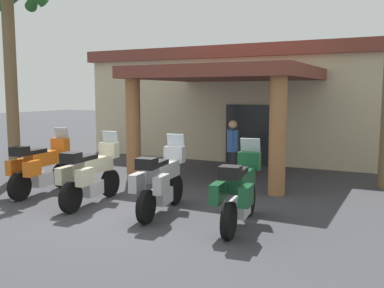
{
  "coord_description": "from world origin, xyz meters",
  "views": [
    {
      "loc": [
        5.26,
        -7.35,
        2.54
      ],
      "look_at": [
        0.05,
        2.54,
        1.2
      ],
      "focal_mm": 40.55,
      "sensor_mm": 36.0,
      "label": 1
    }
  ],
  "objects": [
    {
      "name": "motel_building",
      "position": [
        -0.04,
        10.39,
        2.13
      ],
      "size": [
        14.34,
        11.73,
        4.2
      ],
      "rotation": [
        0.0,
        0.0,
        0.01
      ],
      "color": "beige",
      "rests_on": "ground_plane"
    },
    {
      "name": "motorcycle_cream",
      "position": [
        -1.27,
        0.12,
        0.7
      ],
      "size": [
        0.76,
        2.21,
        1.61
      ],
      "rotation": [
        0.0,
        0.0,
        1.68
      ],
      "color": "black",
      "rests_on": "ground_plane"
    },
    {
      "name": "motorcycle_silver",
      "position": [
        0.53,
        0.23,
        0.7
      ],
      "size": [
        0.83,
        2.21,
        1.61
      ],
      "rotation": [
        0.0,
        0.0,
        1.72
      ],
      "color": "black",
      "rests_on": "ground_plane"
    },
    {
      "name": "motorcycle_orange",
      "position": [
        -3.06,
        0.33,
        0.7
      ],
      "size": [
        0.76,
        2.21,
        1.61
      ],
      "rotation": [
        0.0,
        0.0,
        1.69
      ],
      "color": "black",
      "rests_on": "ground_plane"
    },
    {
      "name": "pedestrian",
      "position": [
        0.63,
        3.89,
        1.02
      ],
      "size": [
        0.4,
        0.4,
        1.76
      ],
      "rotation": [
        0.0,
        0.0,
        3.92
      ],
      "color": "black",
      "rests_on": "ground_plane"
    },
    {
      "name": "palm_tree_roadside",
      "position": [
        -5.04,
        1.23,
        4.48
      ],
      "size": [
        2.42,
        2.54,
        6.08
      ],
      "color": "brown",
      "rests_on": "ground_plane"
    },
    {
      "name": "motorcycle_green",
      "position": [
        2.33,
        0.13,
        0.7
      ],
      "size": [
        0.79,
        2.21,
        1.61
      ],
      "rotation": [
        0.0,
        0.0,
        1.7
      ],
      "color": "black",
      "rests_on": "ground_plane"
    },
    {
      "name": "ground_plane",
      "position": [
        0.0,
        0.0,
        0.0
      ],
      "size": [
        80.0,
        80.0,
        0.0
      ],
      "primitive_type": "plane",
      "color": "#38383D"
    }
  ]
}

